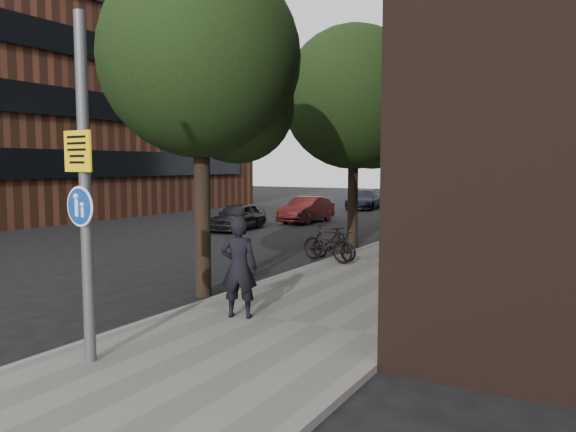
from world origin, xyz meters
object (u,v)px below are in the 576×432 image
Objects in this scene: signpost at (85,189)px; parked_car_near at (238,217)px; pedestrian at (239,267)px; parked_bike_facade_near at (405,256)px.

signpost reaches higher than parked_car_near.
signpost is 3.43m from pedestrian.
pedestrian reaches higher than parked_car_near.
signpost is 9.33m from parked_bike_facade_near.
parked_bike_facade_near is at bearing -122.50° from pedestrian.
signpost is 17.46m from parked_car_near.
signpost is 3.14× the size of parked_bike_facade_near.
signpost reaches higher than parked_bike_facade_near.
parked_bike_facade_near is (1.28, 5.90, -0.53)m from pedestrian.
signpost is 2.63× the size of pedestrian.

